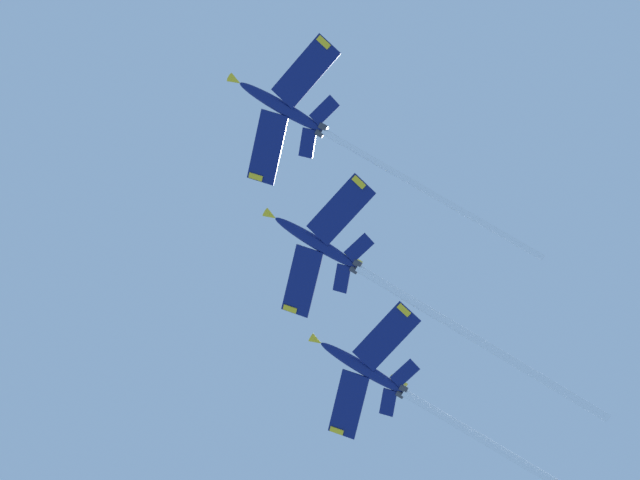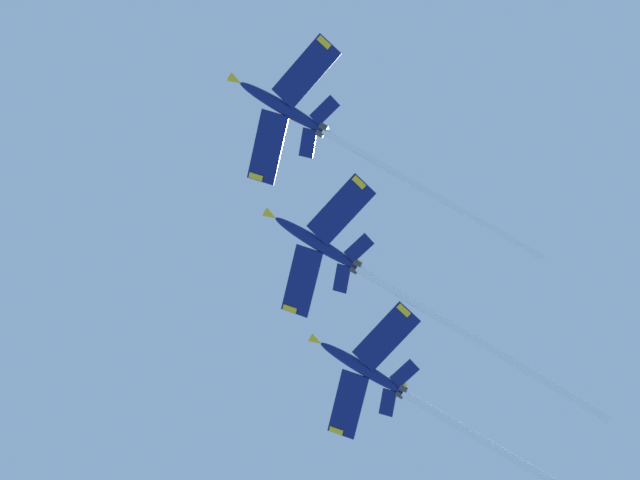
% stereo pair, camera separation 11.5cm
% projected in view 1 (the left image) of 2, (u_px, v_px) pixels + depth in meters
% --- Properties ---
extents(jet_lead, '(20.10, 40.94, 13.60)m').
position_uv_depth(jet_lead, '(326.00, 133.00, 121.32)').
color(jet_lead, navy).
extents(jet_second, '(21.29, 44.65, 15.93)m').
position_uv_depth(jet_second, '(388.00, 286.00, 121.99)').
color(jet_second, navy).
extents(jet_third, '(22.55, 45.99, 16.63)m').
position_uv_depth(jet_third, '(438.00, 413.00, 123.47)').
color(jet_third, navy).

